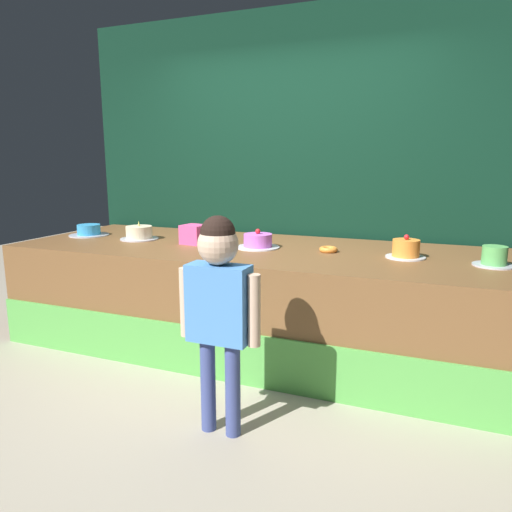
{
  "coord_description": "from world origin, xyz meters",
  "views": [
    {
      "loc": [
        1.34,
        -2.71,
        1.48
      ],
      "look_at": [
        0.09,
        0.42,
        0.8
      ],
      "focal_mm": 33.12,
      "sensor_mm": 36.0,
      "label": 1
    }
  ],
  "objects_px": {
    "donut": "(328,249)",
    "cake_far_right": "(494,257)",
    "cake_right": "(406,249)",
    "pink_box": "(194,234)",
    "cake_left": "(139,233)",
    "child_figure": "(219,297)",
    "cake_far_left": "(89,231)",
    "cake_center": "(258,241)"
  },
  "relations": [
    {
      "from": "cake_far_right",
      "to": "cake_right",
      "type": "bearing_deg",
      "value": 173.65
    },
    {
      "from": "pink_box",
      "to": "cake_far_left",
      "type": "bearing_deg",
      "value": 178.49
    },
    {
      "from": "child_figure",
      "to": "pink_box",
      "type": "relative_size",
      "value": 6.65
    },
    {
      "from": "donut",
      "to": "cake_far_right",
      "type": "height_order",
      "value": "cake_far_right"
    },
    {
      "from": "cake_left",
      "to": "cake_center",
      "type": "xyz_separation_m",
      "value": [
        1.11,
        0.0,
        -0.0
      ]
    },
    {
      "from": "cake_far_left",
      "to": "cake_left",
      "type": "relative_size",
      "value": 1.08
    },
    {
      "from": "pink_box",
      "to": "child_figure",
      "type": "bearing_deg",
      "value": -55.85
    },
    {
      "from": "pink_box",
      "to": "cake_far_left",
      "type": "relative_size",
      "value": 0.51
    },
    {
      "from": "cake_right",
      "to": "cake_left",
      "type": "bearing_deg",
      "value": -179.22
    },
    {
      "from": "pink_box",
      "to": "donut",
      "type": "bearing_deg",
      "value": 3.23
    },
    {
      "from": "cake_far_left",
      "to": "cake_left",
      "type": "distance_m",
      "value": 0.55
    },
    {
      "from": "cake_center",
      "to": "cake_far_right",
      "type": "height_order",
      "value": "cake_center"
    },
    {
      "from": "cake_right",
      "to": "cake_far_right",
      "type": "bearing_deg",
      "value": -6.35
    },
    {
      "from": "donut",
      "to": "cake_left",
      "type": "xyz_separation_m",
      "value": [
        -1.66,
        -0.04,
        0.03
      ]
    },
    {
      "from": "child_figure",
      "to": "donut",
      "type": "distance_m",
      "value": 1.31
    },
    {
      "from": "donut",
      "to": "cake_right",
      "type": "bearing_deg",
      "value": -1.05
    },
    {
      "from": "cake_far_left",
      "to": "cake_right",
      "type": "xyz_separation_m",
      "value": [
        2.77,
        0.02,
        0.02
      ]
    },
    {
      "from": "pink_box",
      "to": "cake_left",
      "type": "height_order",
      "value": "cake_left"
    },
    {
      "from": "child_figure",
      "to": "cake_right",
      "type": "height_order",
      "value": "child_figure"
    },
    {
      "from": "cake_far_left",
      "to": "cake_left",
      "type": "xyz_separation_m",
      "value": [
        0.55,
        -0.01,
        0.01
      ]
    },
    {
      "from": "donut",
      "to": "cake_far_right",
      "type": "distance_m",
      "value": 1.11
    },
    {
      "from": "cake_right",
      "to": "pink_box",
      "type": "bearing_deg",
      "value": -178.2
    },
    {
      "from": "cake_left",
      "to": "cake_right",
      "type": "bearing_deg",
      "value": 0.78
    },
    {
      "from": "cake_center",
      "to": "cake_far_right",
      "type": "xyz_separation_m",
      "value": [
        1.66,
        -0.03,
        0.01
      ]
    },
    {
      "from": "child_figure",
      "to": "cake_far_right",
      "type": "height_order",
      "value": "child_figure"
    },
    {
      "from": "donut",
      "to": "cake_far_right",
      "type": "relative_size",
      "value": 0.53
    },
    {
      "from": "cake_left",
      "to": "cake_far_left",
      "type": "bearing_deg",
      "value": 179.3
    },
    {
      "from": "child_figure",
      "to": "cake_right",
      "type": "relative_size",
      "value": 4.39
    },
    {
      "from": "cake_far_right",
      "to": "donut",
      "type": "bearing_deg",
      "value": 176.29
    },
    {
      "from": "donut",
      "to": "cake_center",
      "type": "distance_m",
      "value": 0.56
    },
    {
      "from": "donut",
      "to": "cake_far_left",
      "type": "height_order",
      "value": "cake_far_left"
    },
    {
      "from": "cake_center",
      "to": "cake_right",
      "type": "distance_m",
      "value": 1.11
    },
    {
      "from": "donut",
      "to": "cake_far_right",
      "type": "bearing_deg",
      "value": -3.71
    },
    {
      "from": "donut",
      "to": "cake_right",
      "type": "xyz_separation_m",
      "value": [
        0.55,
        -0.01,
        0.04
      ]
    },
    {
      "from": "cake_left",
      "to": "cake_center",
      "type": "distance_m",
      "value": 1.11
    },
    {
      "from": "pink_box",
      "to": "cake_left",
      "type": "relative_size",
      "value": 0.55
    },
    {
      "from": "cake_right",
      "to": "child_figure",
      "type": "bearing_deg",
      "value": -123.26
    },
    {
      "from": "child_figure",
      "to": "pink_box",
      "type": "height_order",
      "value": "child_figure"
    },
    {
      "from": "child_figure",
      "to": "cake_left",
      "type": "distance_m",
      "value": 1.86
    },
    {
      "from": "child_figure",
      "to": "cake_center",
      "type": "distance_m",
      "value": 1.28
    },
    {
      "from": "child_figure",
      "to": "donut",
      "type": "xyz_separation_m",
      "value": [
        0.28,
        1.28,
        0.05
      ]
    },
    {
      "from": "cake_far_left",
      "to": "cake_right",
      "type": "relative_size",
      "value": 1.28
    }
  ]
}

